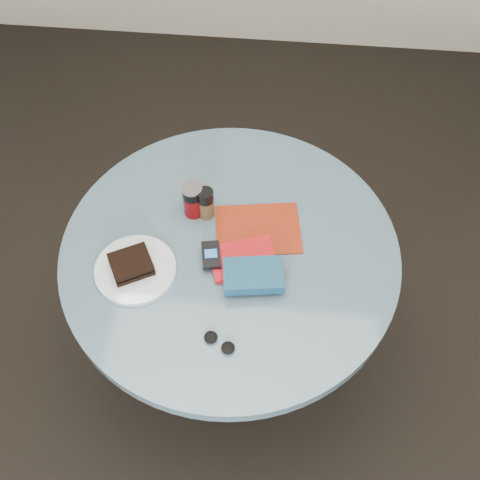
# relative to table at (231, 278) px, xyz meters

# --- Properties ---
(ground) EXTENTS (4.00, 4.00, 0.00)m
(ground) POSITION_rel_table_xyz_m (0.00, 0.00, -0.59)
(ground) COLOR black
(ground) RESTS_ON ground
(table) EXTENTS (1.00, 1.00, 0.75)m
(table) POSITION_rel_table_xyz_m (0.00, 0.00, 0.00)
(table) COLOR black
(table) RESTS_ON ground
(plate) EXTENTS (0.25, 0.25, 0.01)m
(plate) POSITION_rel_table_xyz_m (-0.26, -0.10, 0.17)
(plate) COLOR white
(plate) RESTS_ON table
(sandwich) EXTENTS (0.14, 0.14, 0.04)m
(sandwich) POSITION_rel_table_xyz_m (-0.27, -0.10, 0.20)
(sandwich) COLOR black
(sandwich) RESTS_ON plate
(soda_can) EXTENTS (0.07, 0.07, 0.12)m
(soda_can) POSITION_rel_table_xyz_m (-0.12, 0.13, 0.22)
(soda_can) COLOR #6E0508
(soda_can) RESTS_ON table
(pepper_grinder) EXTENTS (0.05, 0.05, 0.11)m
(pepper_grinder) POSITION_rel_table_xyz_m (-0.08, 0.12, 0.22)
(pepper_grinder) COLOR #47351E
(pepper_grinder) RESTS_ON table
(magazine) EXTENTS (0.28, 0.23, 0.00)m
(magazine) POSITION_rel_table_xyz_m (0.08, 0.08, 0.17)
(magazine) COLOR maroon
(magazine) RESTS_ON table
(red_book) EXTENTS (0.22, 0.18, 0.02)m
(red_book) POSITION_rel_table_xyz_m (0.04, -0.04, 0.18)
(red_book) COLOR #B30E15
(red_book) RESTS_ON magazine
(novel) EXTENTS (0.18, 0.13, 0.03)m
(novel) POSITION_rel_table_xyz_m (0.08, -0.11, 0.20)
(novel) COLOR navy
(novel) RESTS_ON red_book
(mp3_player) EXTENTS (0.07, 0.10, 0.02)m
(mp3_player) POSITION_rel_table_xyz_m (-0.05, -0.04, 0.19)
(mp3_player) COLOR black
(mp3_player) RESTS_ON red_book
(headphones) EXTENTS (0.10, 0.08, 0.02)m
(headphones) POSITION_rel_table_xyz_m (0.00, -0.31, 0.17)
(headphones) COLOR black
(headphones) RESTS_ON table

